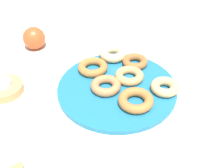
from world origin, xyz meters
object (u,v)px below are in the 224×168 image
(donut_plate, at_px, (117,88))
(candle_holder, at_px, (4,88))
(donut_3, at_px, (93,67))
(apple, at_px, (34,38))
(donut_5, at_px, (113,53))
(donut_6, at_px, (129,76))
(tealight, at_px, (3,83))
(melon_chunk_left, at_px, (10,166))
(donut_2, at_px, (106,86))
(donut_4, at_px, (136,62))
(donut_0, at_px, (136,100))
(donut_1, at_px, (165,87))

(donut_plate, xyz_separation_m, candle_holder, (0.27, 0.15, 0.00))
(donut_3, distance_m, apple, 0.25)
(donut_plate, distance_m, donut_5, 0.14)
(donut_5, distance_m, donut_6, 0.12)
(tealight, distance_m, melon_chunk_left, 0.30)
(donut_3, relative_size, melon_chunk_left, 2.42)
(donut_5, bearing_deg, candle_holder, 54.99)
(donut_2, relative_size, tealight, 1.78)
(candle_holder, relative_size, apple, 1.38)
(donut_4, bearing_deg, donut_0, 114.19)
(donut_plate, xyz_separation_m, donut_1, (-0.12, -0.04, 0.02))
(donut_6, bearing_deg, donut_0, 124.55)
(donut_plate, relative_size, donut_4, 4.31)
(donut_1, relative_size, donut_6, 0.94)
(melon_chunk_left, distance_m, apple, 0.51)
(apple, bearing_deg, donut_0, 165.83)
(donut_0, xyz_separation_m, donut_5, (0.15, -0.16, 0.00))
(donut_2, xyz_separation_m, candle_holder, (0.25, 0.13, -0.01))
(tealight, height_order, melon_chunk_left, melon_chunk_left)
(melon_chunk_left, bearing_deg, tealight, -41.50)
(donut_4, relative_size, apple, 1.03)
(donut_4, bearing_deg, donut_2, 79.76)
(donut_3, relative_size, tealight, 1.90)
(donut_plate, bearing_deg, donut_6, -108.25)
(donut_5, relative_size, melon_chunk_left, 2.36)
(donut_2, height_order, apple, apple)
(donut_2, height_order, candle_holder, donut_2)
(donut_1, height_order, donut_4, donut_1)
(donut_5, xyz_separation_m, tealight, (0.19, 0.27, 0.00))
(donut_plate, xyz_separation_m, apple, (0.34, -0.07, 0.03))
(donut_2, bearing_deg, donut_0, 170.82)
(candle_holder, bearing_deg, tealight, 0.00)
(donut_0, height_order, donut_3, donut_0)
(donut_5, bearing_deg, donut_3, 77.49)
(donut_1, height_order, candle_holder, donut_1)
(donut_0, distance_m, donut_6, 0.10)
(tealight, bearing_deg, donut_plate, -150.51)
(donut_4, height_order, candle_holder, donut_4)
(donut_2, bearing_deg, candle_holder, 27.38)
(donut_4, distance_m, donut_5, 0.08)
(donut_6, bearing_deg, donut_5, -39.40)
(donut_3, height_order, donut_4, same)
(donut_2, distance_m, donut_6, 0.08)
(donut_0, relative_size, donut_4, 1.19)
(donut_6, bearing_deg, donut_3, 6.67)
(donut_3, distance_m, donut_6, 0.11)
(donut_3, bearing_deg, donut_1, -176.69)
(donut_6, relative_size, melon_chunk_left, 2.25)
(donut_plate, height_order, melon_chunk_left, melon_chunk_left)
(donut_5, height_order, donut_6, donut_5)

